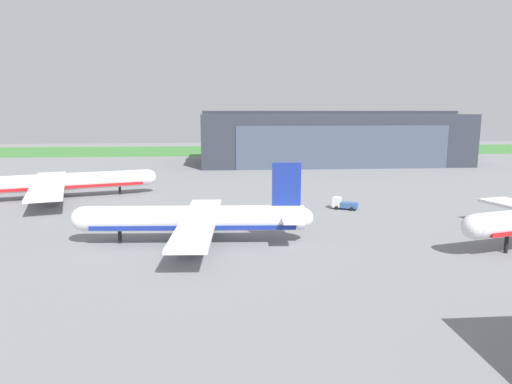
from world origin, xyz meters
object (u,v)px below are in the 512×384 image
Objects in this scene: maintenance_hangar at (329,138)px; ops_van at (343,204)px; airliner_far_left at (52,183)px; airliner_near_left at (194,219)px.

maintenance_hangar is 86.16m from ops_van.
maintenance_hangar reaches higher than ops_van.
airliner_far_left is 8.23× the size of ops_van.
airliner_near_left is at bearing -48.09° from airliner_far_left.
airliner_near_left is (-46.07, -105.82, -5.74)m from maintenance_hangar.
ops_van is at bearing -14.39° from airliner_far_left.
airliner_far_left is (-34.08, 37.97, -0.03)m from airliner_near_left.
airliner_far_left reaches higher than ops_van.
maintenance_hangar is 115.55m from airliner_near_left.
airliner_far_left reaches higher than airliner_near_left.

